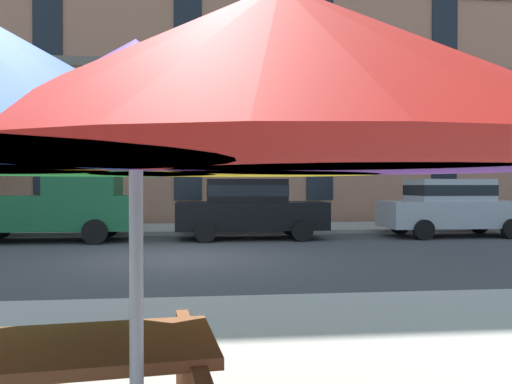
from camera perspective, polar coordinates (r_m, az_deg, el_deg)
The scene contains 7 objects.
ground_plane at distance 11.31m, azimuth -8.69°, elevation -7.33°, with size 120.00×120.00×0.00m, color #424244.
sidewalk_far at distance 18.06m, azimuth -7.83°, elevation -4.12°, with size 56.00×3.60×0.12m, color #9E998E.
apartment_building at distance 27.38m, azimuth -7.41°, elevation 17.75°, with size 37.32×12.08×19.20m.
pickup_green at distance 15.47m, azimuth -21.93°, elevation -1.39°, with size 5.10×2.12×2.20m.
sedan_black at distance 14.98m, azimuth -0.76°, elevation -1.70°, with size 4.40×1.98×1.78m.
sedan_silver at distance 16.82m, azimuth 21.22°, elevation -1.48°, with size 4.40×1.98×1.78m.
patio_umbrella at distance 2.23m, azimuth -13.42°, elevation 8.71°, with size 3.66×3.40×2.21m.
Camera 1 is at (0.45, -11.19, 1.59)m, focal length 35.42 mm.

